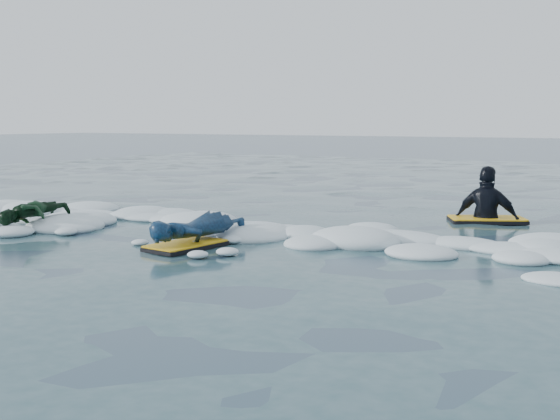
% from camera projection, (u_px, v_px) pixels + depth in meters
% --- Properties ---
extents(ground, '(120.00, 120.00, 0.00)m').
position_uv_depth(ground, '(148.00, 241.00, 9.39)').
color(ground, '#1B2A40').
rests_on(ground, ground).
extents(foam_band, '(12.00, 3.10, 0.30)m').
position_uv_depth(foam_band, '(193.00, 231.00, 10.29)').
color(foam_band, silver).
rests_on(foam_band, ground).
extents(prone_woman_unit, '(0.72, 1.62, 0.41)m').
position_uv_depth(prone_woman_unit, '(196.00, 230.00, 8.99)').
color(prone_woman_unit, black).
rests_on(prone_woman_unit, ground).
extents(prone_child_unit, '(0.60, 1.17, 0.43)m').
position_uv_depth(prone_child_unit, '(33.00, 216.00, 10.25)').
color(prone_child_unit, black).
rests_on(prone_child_unit, ground).
extents(waiting_rider_unit, '(1.33, 1.08, 1.75)m').
position_uv_depth(waiting_rider_unit, '(487.00, 221.00, 11.06)').
color(waiting_rider_unit, black).
rests_on(waiting_rider_unit, ground).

